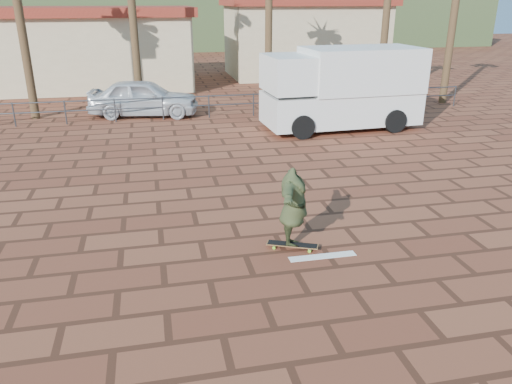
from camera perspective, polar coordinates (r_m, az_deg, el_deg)
ground at (r=11.18m, az=2.19°, el=-4.85°), size 120.00×120.00×0.00m
paint_stripe at (r=10.35m, az=7.61°, el=-7.30°), size 1.40×0.22×0.01m
guardrail at (r=22.28m, az=-5.41°, el=10.17°), size 24.06×0.06×1.00m
building_west at (r=32.03m, az=-18.93°, el=15.41°), size 12.60×7.60×4.50m
building_east at (r=35.41m, az=5.54°, el=17.26°), size 10.60×6.60×5.00m
hill_front at (r=59.82m, az=-10.15°, el=19.06°), size 70.00×18.00×6.00m
longboard at (r=10.56m, az=4.17°, el=-6.04°), size 1.08×0.65×0.11m
skateboarder at (r=10.19m, az=4.30°, el=-1.72°), size 1.17×2.15×1.69m
campervan at (r=20.45m, az=9.87°, el=11.75°), size 6.21×2.93×3.16m
car_silver at (r=23.10m, az=-12.71°, el=10.48°), size 5.03×2.68×1.63m
car_white at (r=26.15m, az=8.06°, el=11.99°), size 5.21×2.85×1.63m
street_sign at (r=24.81m, az=15.97°, el=12.22°), size 0.40×0.05×1.97m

